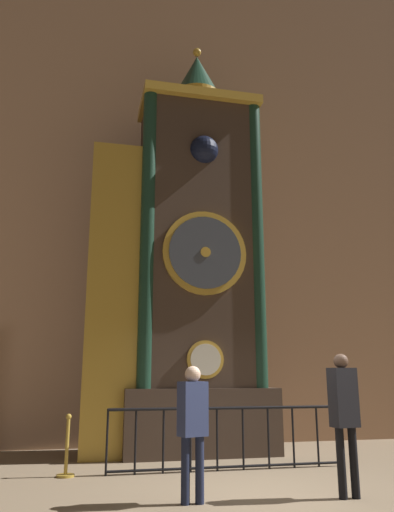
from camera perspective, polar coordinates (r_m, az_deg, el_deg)
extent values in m
plane|color=#847056|center=(7.20, 7.93, -25.62)|extent=(28.00, 28.00, 0.00)
cube|color=#936B4C|center=(13.12, -1.12, 10.15)|extent=(24.00, 0.30, 13.58)
cube|color=#423328|center=(10.70, 0.00, -18.25)|extent=(3.09, 1.61, 1.28)
cube|color=#423328|center=(11.06, 0.00, 2.07)|extent=(2.47, 1.40, 6.43)
cube|color=gold|center=(12.18, 0.11, 16.47)|extent=(2.67, 1.54, 0.20)
cylinder|color=gold|center=(9.95, 0.95, -11.74)|extent=(0.74, 0.05, 0.74)
cylinder|color=silver|center=(9.92, 1.00, -11.74)|extent=(0.61, 0.03, 0.61)
cylinder|color=gold|center=(10.25, 0.91, 0.37)|extent=(1.76, 0.07, 1.76)
cylinder|color=#3D424C|center=(10.20, 0.97, 0.43)|extent=(1.52, 0.04, 1.52)
cylinder|color=gold|center=(10.19, 0.99, 0.45)|extent=(0.21, 0.03, 0.21)
cube|color=black|center=(11.49, 0.24, 11.03)|extent=(0.80, 0.42, 0.80)
sphere|color=black|center=(11.10, 0.76, 11.95)|extent=(0.64, 0.64, 0.64)
cylinder|color=#193828|center=(10.29, -5.64, 3.34)|extent=(0.30, 0.30, 6.43)
cylinder|color=#193828|center=(10.82, 6.81, 2.53)|extent=(0.30, 0.30, 6.43)
cylinder|color=gold|center=(12.40, 0.00, 17.23)|extent=(1.10, 1.10, 0.30)
cone|color=#1C3D2C|center=(12.76, 0.00, 19.87)|extent=(1.05, 1.05, 1.07)
sphere|color=gold|center=(13.13, 0.00, 22.25)|extent=(0.20, 0.20, 0.20)
cube|color=#4C3828|center=(10.58, -9.64, -4.52)|extent=(1.03, 1.19, 6.28)
cube|color=gold|center=(9.98, -9.43, -4.00)|extent=(1.08, 0.06, 6.28)
cylinder|color=black|center=(8.53, -10.26, -20.17)|extent=(0.04, 0.04, 1.01)
cylinder|color=black|center=(8.57, -7.05, -20.25)|extent=(0.04, 0.04, 1.01)
cylinder|color=black|center=(8.63, -3.87, -20.27)|extent=(0.04, 0.04, 1.01)
cylinder|color=black|center=(8.71, -0.74, -20.23)|extent=(0.04, 0.04, 1.01)
cylinder|color=black|center=(8.82, 2.32, -20.14)|extent=(0.04, 0.04, 1.01)
cylinder|color=black|center=(8.95, 5.29, -20.00)|extent=(0.04, 0.04, 1.01)
cylinder|color=black|center=(9.09, 8.17, -19.82)|extent=(0.04, 0.04, 1.01)
cylinder|color=black|center=(9.26, 10.94, -19.60)|extent=(0.04, 0.04, 1.01)
cylinder|color=black|center=(9.45, 13.60, -19.35)|extent=(0.04, 0.04, 1.01)
cylinder|color=black|center=(9.65, 16.15, -19.07)|extent=(0.04, 0.04, 1.01)
cylinder|color=black|center=(8.84, 3.76, -16.95)|extent=(4.07, 0.05, 0.05)
cylinder|color=black|center=(8.94, 3.86, -22.91)|extent=(4.07, 0.04, 0.04)
cylinder|color=#1B213A|center=(6.68, -1.33, -23.27)|extent=(0.11, 0.11, 0.79)
cylinder|color=#1B213A|center=(6.72, 0.30, -23.22)|extent=(0.11, 0.11, 0.79)
cube|color=navy|center=(6.61, -0.50, -17.04)|extent=(0.39, 0.32, 0.67)
sphere|color=beige|center=(6.60, -0.49, -13.35)|extent=(0.20, 0.20, 0.20)
cylinder|color=black|center=(7.19, 16.15, -21.75)|extent=(0.11, 0.11, 0.87)
cylinder|color=black|center=(7.28, 17.49, -21.56)|extent=(0.11, 0.11, 0.87)
cube|color=black|center=(7.16, 16.37, -15.22)|extent=(0.37, 0.27, 0.76)
sphere|color=brown|center=(7.15, 16.12, -11.47)|extent=(0.19, 0.19, 0.19)
cylinder|color=#B28E33|center=(8.67, -14.81, -23.10)|extent=(0.28, 0.28, 0.04)
cylinder|color=#B28E33|center=(8.61, -14.64, -20.42)|extent=(0.06, 0.06, 0.86)
sphere|color=#B28E33|center=(8.56, -14.45, -17.35)|extent=(0.09, 0.09, 0.09)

